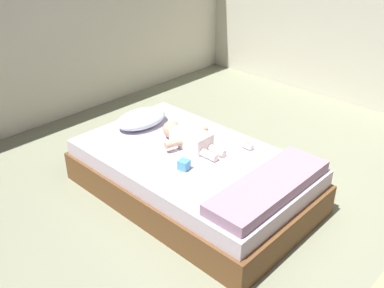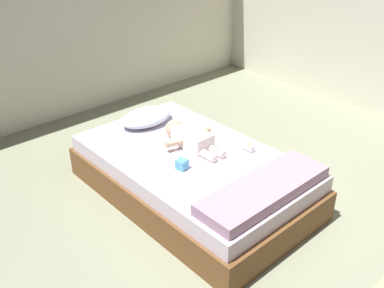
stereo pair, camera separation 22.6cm
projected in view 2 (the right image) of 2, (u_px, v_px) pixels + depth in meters
name	position (u px, v px, depth m)	size (l,w,h in m)	color
ground_plane	(247.00, 244.00, 3.24)	(8.00, 8.00, 0.00)	gray
bed	(192.00, 175.00, 3.70)	(1.21, 2.03, 0.40)	brown
pillow	(146.00, 117.00, 4.08)	(0.52, 0.34, 0.14)	silver
baby	(189.00, 137.00, 3.72)	(0.49, 0.65, 0.16)	white
toothbrush	(207.00, 129.00, 3.98)	(0.07, 0.12, 0.02)	blue
blanket	(264.00, 190.00, 3.08)	(1.09, 0.35, 0.09)	#A7829C
toy_block	(182.00, 164.00, 3.39)	(0.09, 0.09, 0.08)	#4EA3DA
baby_bottle	(248.00, 147.00, 3.64)	(0.06, 0.11, 0.08)	white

